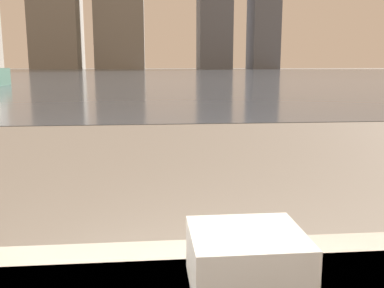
# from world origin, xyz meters

# --- Properties ---
(towel_stack) EXTENTS (0.23, 0.21, 0.12)m
(towel_stack) POSITION_xyz_m (-0.01, 0.77, 0.57)
(towel_stack) COLOR white
(towel_stack) RESTS_ON bathtub
(harbor_water) EXTENTS (180.00, 110.00, 0.01)m
(harbor_water) POSITION_xyz_m (0.00, 62.00, 0.01)
(harbor_water) COLOR slate
(harbor_water) RESTS_ON ground_plane
(skyline_tower_2) EXTENTS (12.93, 8.07, 33.48)m
(skyline_tower_2) POSITION_xyz_m (-8.07, 118.00, 16.74)
(skyline_tower_2) COLOR gray
(skyline_tower_2) RESTS_ON ground_plane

